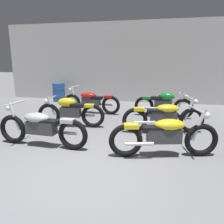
{
  "coord_description": "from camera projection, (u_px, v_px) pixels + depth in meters",
  "views": [
    {
      "loc": [
        1.21,
        -3.27,
        1.86
      ],
      "look_at": [
        0.0,
        2.19,
        0.55
      ],
      "focal_mm": 35.02,
      "sensor_mm": 36.0,
      "label": 1
    }
  ],
  "objects": [
    {
      "name": "ground_plane",
      "position": [
        85.0,
        171.0,
        3.79
      ],
      "size": [
        60.0,
        60.0,
        0.0
      ],
      "primitive_type": "plane",
      "color": "gray"
    },
    {
      "name": "motorcycle_right_row_0",
      "position": [
        165.0,
        135.0,
        4.27
      ],
      "size": [
        2.13,
        0.83,
        0.97
      ],
      "color": "black",
      "rests_on": "ground"
    },
    {
      "name": "motorcycle_left_row_1",
      "position": [
        70.0,
        111.0,
        6.26
      ],
      "size": [
        1.97,
        0.53,
        0.88
      ],
      "color": "black",
      "rests_on": "ground"
    },
    {
      "name": "motorcycle_right_row_2",
      "position": [
        164.0,
        104.0,
        7.34
      ],
      "size": [
        1.97,
        0.48,
        0.88
      ],
      "color": "black",
      "rests_on": "ground"
    },
    {
      "name": "motorcycle_right_row_1",
      "position": [
        164.0,
        116.0,
        5.73
      ],
      "size": [
        2.14,
        0.8,
        0.97
      ],
      "color": "black",
      "rests_on": "ground"
    },
    {
      "name": "back_wall",
      "position": [
        134.0,
        62.0,
        9.97
      ],
      "size": [
        12.56,
        0.24,
        3.6
      ],
      "primitive_type": "cube",
      "color": "#BCBAB7",
      "rests_on": "ground"
    },
    {
      "name": "motorcycle_left_row_2",
      "position": [
        91.0,
        101.0,
        7.91
      ],
      "size": [
        2.17,
        0.68,
        0.97
      ],
      "color": "black",
      "rests_on": "ground"
    },
    {
      "name": "motorcycle_left_row_0",
      "position": [
        41.0,
        127.0,
        4.8
      ],
      "size": [
        2.17,
        0.68,
        0.97
      ],
      "color": "black",
      "rests_on": "ground"
    },
    {
      "name": "oil_drum",
      "position": [
        59.0,
        92.0,
        10.29
      ],
      "size": [
        0.59,
        0.59,
        0.85
      ],
      "color": "#23519E",
      "rests_on": "ground"
    }
  ]
}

